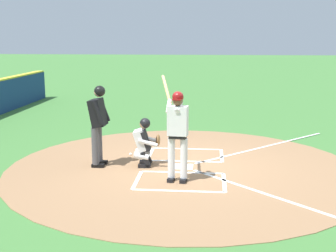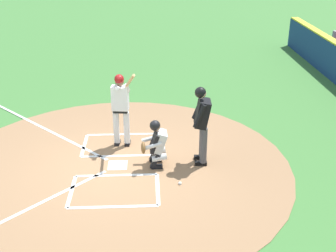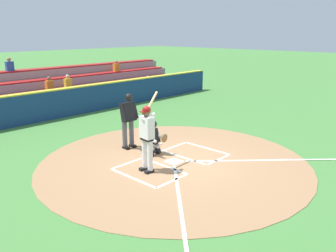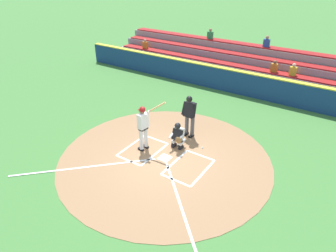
{
  "view_description": "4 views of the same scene",
  "coord_description": "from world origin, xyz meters",
  "px_view_note": "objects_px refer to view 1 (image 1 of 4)",
  "views": [
    {
      "loc": [
        9.91,
        0.57,
        2.97
      ],
      "look_at": [
        -0.59,
        -0.41,
        0.84
      ],
      "focal_mm": 48.16,
      "sensor_mm": 36.0,
      "label": 1
    },
    {
      "loc": [
        -8.77,
        -0.75,
        5.01
      ],
      "look_at": [
        -0.48,
        -1.15,
        1.21
      ],
      "focal_mm": 46.27,
      "sensor_mm": 36.0,
      "label": 2
    },
    {
      "loc": [
        7.17,
        6.42,
        3.79
      ],
      "look_at": [
        0.11,
        -0.14,
        1.12
      ],
      "focal_mm": 36.66,
      "sensor_mm": 36.0,
      "label": 3
    },
    {
      "loc": [
        -5.34,
        7.82,
        6.7
      ],
      "look_at": [
        0.27,
        -0.63,
        1.03
      ],
      "focal_mm": 32.42,
      "sensor_mm": 36.0,
      "label": 4
    }
  ],
  "objects_px": {
    "plate_umpire": "(98,120)",
    "baseball": "(130,154)",
    "batter": "(177,129)",
    "catcher": "(145,141)"
  },
  "relations": [
    {
      "from": "catcher",
      "to": "baseball",
      "type": "relative_size",
      "value": 15.27
    },
    {
      "from": "batter",
      "to": "plate_umpire",
      "type": "xyz_separation_m",
      "value": [
        -0.95,
        -1.87,
        -0.02
      ]
    },
    {
      "from": "baseball",
      "to": "batter",
      "type": "bearing_deg",
      "value": 34.53
    },
    {
      "from": "batter",
      "to": "catcher",
      "type": "distance_m",
      "value": 1.43
    },
    {
      "from": "plate_umpire",
      "to": "catcher",
      "type": "bearing_deg",
      "value": 95.55
    },
    {
      "from": "plate_umpire",
      "to": "baseball",
      "type": "xyz_separation_m",
      "value": [
        -0.96,
        0.56,
        -1.04
      ]
    },
    {
      "from": "catcher",
      "to": "plate_umpire",
      "type": "bearing_deg",
      "value": -84.45
    },
    {
      "from": "batter",
      "to": "baseball",
      "type": "relative_size",
      "value": 28.76
    },
    {
      "from": "batter",
      "to": "catcher",
      "type": "xyz_separation_m",
      "value": [
        -1.05,
        -0.83,
        -0.51
      ]
    },
    {
      "from": "plate_umpire",
      "to": "baseball",
      "type": "height_order",
      "value": "plate_umpire"
    }
  ]
}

